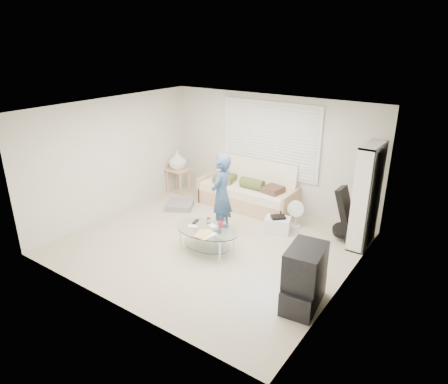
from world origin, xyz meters
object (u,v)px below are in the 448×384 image
Objects in this scene: bookshelf at (366,196)px; coffee_table at (207,233)px; futon_sofa at (249,192)px; tv_unit at (304,278)px.

bookshelf reaches higher than coffee_table.
tv_unit is (2.50, -2.57, 0.09)m from futon_sofa.
coffee_table is at bearing -139.59° from bookshelf.
coffee_table is at bearing 168.17° from tv_unit.
bookshelf is 2.35m from tv_unit.
bookshelf reaches higher than futon_sofa.
tv_unit reaches higher than coffee_table.
tv_unit is (-0.13, -2.29, -0.51)m from bookshelf.
bookshelf is 1.53× the size of coffee_table.
coffee_table is at bearing -78.27° from futon_sofa.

